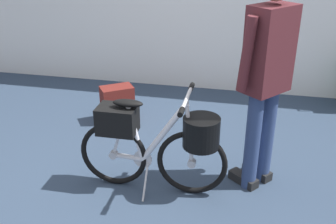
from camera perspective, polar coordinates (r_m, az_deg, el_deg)
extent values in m
plane|color=#2D3D51|center=(2.94, -0.45, -12.62)|extent=(6.93, 6.93, 0.00)
torus|color=black|center=(2.87, 3.48, -7.41)|extent=(0.52, 0.05, 0.52)
cylinder|color=#B7B7BC|center=(2.87, 3.48, -7.41)|extent=(0.06, 0.05, 0.06)
torus|color=black|center=(3.00, -7.91, -6.12)|extent=(0.52, 0.05, 0.52)
cylinder|color=#B7B7BC|center=(3.00, -7.91, -6.12)|extent=(0.06, 0.05, 0.06)
cylinder|color=silver|center=(2.97, -5.83, -6.48)|extent=(0.23, 0.04, 0.05)
cylinder|color=silver|center=(2.79, -0.64, -3.03)|extent=(0.36, 0.05, 0.50)
cylinder|color=silver|center=(2.85, -4.75, -3.08)|extent=(0.13, 0.04, 0.43)
cylinder|color=silver|center=(2.97, -5.83, -6.48)|extent=(0.23, 0.03, 0.04)
cylinder|color=silver|center=(2.76, 3.12, -3.28)|extent=(0.08, 0.03, 0.47)
cylinder|color=silver|center=(2.87, -6.92, -2.74)|extent=(0.15, 0.02, 0.42)
ellipsoid|color=black|center=(2.76, -5.87, 1.29)|extent=(0.22, 0.09, 0.05)
cylinder|color=#B7B7BC|center=(2.65, 2.73, 1.59)|extent=(0.03, 0.03, 0.04)
cylinder|color=#B7B7BC|center=(2.64, 2.74, 1.99)|extent=(0.03, 0.44, 0.03)
cylinder|color=black|center=(2.44, 1.92, 0.00)|extent=(0.04, 0.09, 0.04)
cylinder|color=black|center=(2.84, 3.45, 3.70)|extent=(0.04, 0.09, 0.04)
cylinder|color=#B7B7BC|center=(2.94, -3.70, -6.84)|extent=(0.14, 0.02, 0.14)
cylinder|color=#B7B7BC|center=(2.93, -3.29, -9.99)|extent=(0.02, 0.19, 0.24)
cylinder|color=black|center=(2.73, 4.85, -2.96)|extent=(0.26, 0.26, 0.22)
cube|color=black|center=(2.84, -7.36, -1.09)|extent=(0.28, 0.20, 0.20)
cylinder|color=navy|center=(3.05, 14.11, -3.36)|extent=(0.11, 0.11, 0.77)
cube|color=black|center=(3.25, 12.78, -8.46)|extent=(0.24, 0.22, 0.07)
cylinder|color=navy|center=(2.94, 12.15, -4.31)|extent=(0.11, 0.11, 0.77)
cube|color=black|center=(3.15, 10.88, -9.52)|extent=(0.24, 0.22, 0.07)
cube|color=#4C1E23|center=(2.74, 14.54, 8.74)|extent=(0.36, 0.37, 0.59)
cylinder|color=#4C1E23|center=(2.91, 16.92, 9.44)|extent=(0.10, 0.12, 0.50)
cylinder|color=#4C1E23|center=(2.59, 11.37, 8.15)|extent=(0.11, 0.08, 0.50)
cube|color=maroon|center=(4.02, -7.35, 1.21)|extent=(0.37, 0.34, 0.37)
cube|color=maroon|center=(3.95, -6.86, -0.12)|extent=(0.20, 0.15, 0.16)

